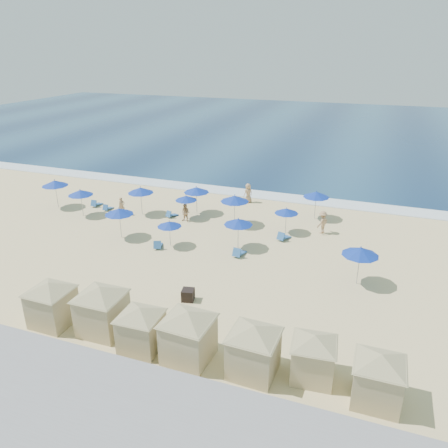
{
  "coord_description": "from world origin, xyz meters",
  "views": [
    {
      "loc": [
        12.41,
        -25.33,
        14.21
      ],
      "look_at": [
        1.99,
        3.0,
        1.75
      ],
      "focal_mm": 35.0,
      "sensor_mm": 36.0,
      "label": 1
    }
  ],
  "objects": [
    {
      "name": "ground",
      "position": [
        0.0,
        0.0,
        0.0
      ],
      "size": [
        160.0,
        160.0,
        0.0
      ],
      "primitive_type": "plane",
      "color": "beige",
      "rests_on": "ground"
    },
    {
      "name": "ocean",
      "position": [
        0.0,
        55.0,
        0.03
      ],
      "size": [
        160.0,
        80.0,
        0.06
      ],
      "primitive_type": "cube",
      "color": "#0D284A",
      "rests_on": "ground"
    },
    {
      "name": "surf_line",
      "position": [
        0.0,
        15.5,
        0.04
      ],
      "size": [
        160.0,
        2.5,
        0.08
      ],
      "primitive_type": "cube",
      "color": "white",
      "rests_on": "ground"
    },
    {
      "name": "seawall",
      "position": [
        0.0,
        -13.5,
        0.65
      ],
      "size": [
        160.0,
        6.1,
        1.22
      ],
      "color": "gray",
      "rests_on": "ground"
    },
    {
      "name": "trash_bin",
      "position": [
        2.64,
        -5.0,
        0.36
      ],
      "size": [
        0.85,
        0.85,
        0.71
      ],
      "primitive_type": "cube",
      "rotation": [
        0.0,
        0.0,
        0.22
      ],
      "color": "black",
      "rests_on": "ground"
    },
    {
      "name": "cabana_0",
      "position": [
        -3.29,
        -9.65,
        1.6
      ],
      "size": [
        4.45,
        4.45,
        2.79
      ],
      "color": "tan",
      "rests_on": "ground"
    },
    {
      "name": "cabana_1",
      "position": [
        -0.31,
        -9.31,
        1.7
      ],
      "size": [
        4.73,
        4.73,
        2.97
      ],
      "color": "tan",
      "rests_on": "ground"
    },
    {
      "name": "cabana_2",
      "position": [
        2.33,
        -9.85,
        1.5
      ],
      "size": [
        4.18,
        4.18,
        2.62
      ],
      "color": "tan",
      "rests_on": "ground"
    },
    {
      "name": "cabana_3",
      "position": [
        4.86,
        -9.73,
        1.69
      ],
      "size": [
        4.7,
        4.7,
        2.95
      ],
      "color": "tan",
      "rests_on": "ground"
    },
    {
      "name": "cabana_4",
      "position": [
        8.08,
        -9.63,
        1.64
      ],
      "size": [
        4.56,
        4.56,
        2.86
      ],
      "color": "tan",
      "rests_on": "ground"
    },
    {
      "name": "cabana_5",
      "position": [
        10.7,
        -9.0,
        1.46
      ],
      "size": [
        4.05,
        4.05,
        2.55
      ],
      "color": "tan",
      "rests_on": "ground"
    },
    {
      "name": "cabana_6",
      "position": [
        13.5,
        -9.5,
        1.54
      ],
      "size": [
        4.28,
        4.28,
        2.68
      ],
      "color": "tan",
      "rests_on": "ground"
    },
    {
      "name": "umbrella_0",
      "position": [
        -15.6,
        5.54,
        2.35
      ],
      "size": [
        2.38,
        2.38,
        2.71
      ],
      "color": "#A5A8AD",
      "rests_on": "ground"
    },
    {
      "name": "umbrella_1",
      "position": [
        -12.03,
        4.53,
        2.16
      ],
      "size": [
        2.19,
        2.19,
        2.49
      ],
      "color": "#A5A8AD",
      "rests_on": "ground"
    },
    {
      "name": "umbrella_2",
      "position": [
        -7.22,
        6.65,
        2.27
      ],
      "size": [
        2.3,
        2.3,
        2.62
      ],
      "color": "#A5A8AD",
      "rests_on": "ground"
    },
    {
      "name": "umbrella_3",
      "position": [
        -6.17,
        1.57,
        2.2
      ],
      "size": [
        2.23,
        2.23,
        2.54
      ],
      "color": "#A5A8AD",
      "rests_on": "ground"
    },
    {
      "name": "umbrella_4",
      "position": [
        -2.67,
        8.55,
        2.24
      ],
      "size": [
        2.27,
        2.27,
        2.59
      ],
      "color": "#A5A8AD",
      "rests_on": "ground"
    },
    {
      "name": "umbrella_5",
      "position": [
        -3.01,
        7.1,
        1.89
      ],
      "size": [
        1.92,
        1.92,
        2.18
      ],
      "color": "#A5A8AD",
      "rests_on": "ground"
    },
    {
      "name": "umbrella_6",
      "position": [
        -1.79,
        1.46,
        1.82
      ],
      "size": [
        1.84,
        1.84,
        2.09
      ],
      "color": "#A5A8AD",
      "rests_on": "ground"
    },
    {
      "name": "umbrella_7",
      "position": [
        1.41,
        7.15,
        2.36
      ],
      "size": [
        2.39,
        2.39,
        2.72
      ],
      "color": "#A5A8AD",
      "rests_on": "ground"
    },
    {
      "name": "umbrella_8",
      "position": [
        3.14,
        2.93,
        2.12
      ],
      "size": [
        2.15,
        2.15,
        2.45
      ],
      "color": "#A5A8AD",
      "rests_on": "ground"
    },
    {
      "name": "umbrella_9",
      "position": [
        7.56,
        10.94,
        2.24
      ],
      "size": [
        2.27,
        2.27,
        2.58
      ],
      "color": "#A5A8AD",
      "rests_on": "ground"
    },
    {
      "name": "umbrella_10",
      "position": [
        5.85,
        6.99,
        1.9
      ],
      "size": [
        1.92,
        1.92,
        2.19
      ],
      "color": "#A5A8AD",
      "rests_on": "ground"
    },
    {
      "name": "umbrella_11",
      "position": [
        11.96,
        0.5,
        2.29
      ],
      "size": [
        2.32,
        2.32,
        2.64
      ],
      "color": "#A5A8AD",
      "rests_on": "ground"
    },
    {
      "name": "beach_chair_0",
      "position": [
        -12.41,
        6.99,
        0.24
      ],
      "size": [
        0.57,
        1.28,
        0.7
      ],
      "color": "#295A98",
      "rests_on": "ground"
    },
    {
      "name": "beach_chair_1",
      "position": [
        -10.77,
        6.46,
        0.22
      ],
      "size": [
        0.55,
        1.17,
        0.63
      ],
      "color": "#295A98",
      "rests_on": "ground"
    },
    {
      "name": "beach_chair_2",
      "position": [
        -4.46,
        6.94,
        0.22
      ],
      "size": [
        0.87,
        1.27,
        0.64
      ],
      "color": "#295A98",
      "rests_on": "ground"
    },
    {
      "name": "beach_chair_3",
      "position": [
        -2.52,
        0.85,
        0.24
      ],
      "size": [
        0.99,
        1.39,
        0.7
      ],
      "color": "#295A98",
      "rests_on": "ground"
    },
    {
      "name": "beach_chair_4",
      "position": [
        3.62,
        1.68,
        0.26
      ],
      "size": [
        0.76,
        1.41,
        0.74
      ],
      "color": "#295A98",
      "rests_on": "ground"
    },
    {
      "name": "beach_chair_5",
      "position": [
        5.99,
        5.56,
        0.25
      ],
      "size": [
        1.0,
        1.45,
        0.73
      ],
      "color": "#295A98",
      "rests_on": "ground"
    },
    {
      "name": "beachgoer_0",
      "position": [
        -8.82,
        5.89,
        0.82
      ],
      "size": [
        0.65,
        0.72,
        1.64
      ],
      "primitive_type": "imported",
      "rotation": [
        0.0,
        0.0,
        1.02
      ],
      "color": "tan",
      "rests_on": "ground"
    },
    {
      "name": "beachgoer_1",
      "position": [
        -2.79,
        6.42,
        0.79
      ],
      "size": [
        0.8,
        0.64,
        1.57
      ],
      "primitive_type": "imported",
      "rotation": [
        0.0,
        0.0,
        6.22
      ],
      "color": "tan",
      "rests_on": "ground"
    },
    {
      "name": "beachgoer_2",
      "position": [
        8.63,
        7.95,
        0.94
      ],
      "size": [
        1.15,
        1.39,
        1.88
      ],
      "primitive_type": "imported",
      "rotation": [
        0.0,
        0.0,
        4.27
      ],
      "color": "tan",
      "rests_on": "ground"
    },
    {
      "name": "beachgoer_3",
      "position": [
        0.79,
        13.0,
        0.94
      ],
      "size": [
        1.04,
        1.09,
        1.88
      ],
      "primitive_type": "imported",
      "rotation": [
        0.0,
        0.0,
        4.05
      ],
      "color": "tan",
      "rests_on": "ground"
    }
  ]
}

